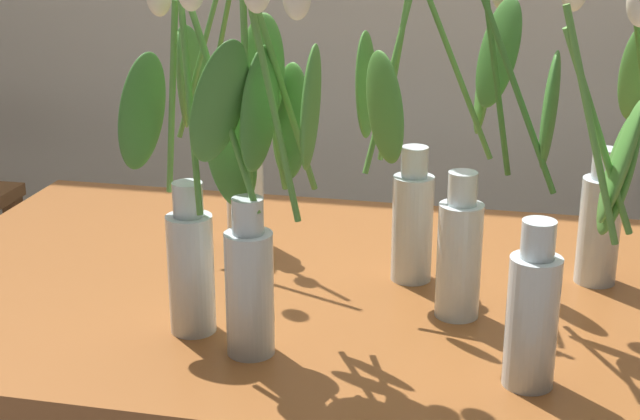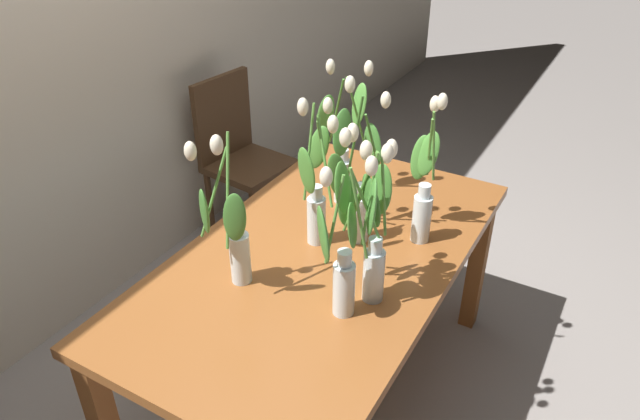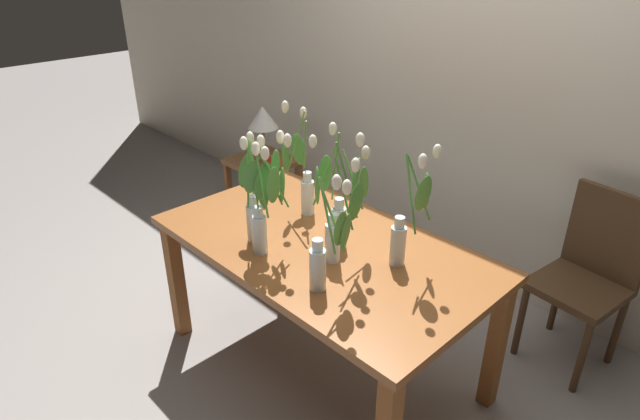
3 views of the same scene
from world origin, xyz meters
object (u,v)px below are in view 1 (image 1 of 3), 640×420
tulip_vase_2 (413,160)px  tulip_vase_5 (226,147)px  dining_table (375,338)px  tulip_vase_3 (263,188)px  tulip_vase_0 (622,169)px  tulip_vase_4 (196,194)px  tulip_vase_6 (481,193)px  tulip_vase_1 (562,260)px

tulip_vase_2 → tulip_vase_5: 0.37m
dining_table → tulip_vase_5: bearing=153.0°
dining_table → tulip_vase_3: size_ratio=2.88×
tulip_vase_2 → dining_table: bearing=-137.8°
tulip_vase_5 → dining_table: bearing=-27.0°
dining_table → tulip_vase_2: (0.05, 0.04, 0.30)m
tulip_vase_0 → tulip_vase_4: size_ratio=1.04×
tulip_vase_3 → tulip_vase_6: 0.34m
tulip_vase_3 → tulip_vase_4: tulip_vase_3 is taller
tulip_vase_1 → tulip_vase_5: (-0.58, 0.41, 0.01)m
tulip_vase_4 → tulip_vase_1: bearing=-4.4°
tulip_vase_1 → tulip_vase_3: size_ratio=0.96×
tulip_vase_0 → dining_table: bearing=-162.1°
dining_table → tulip_vase_6: (0.17, -0.06, 0.29)m
tulip_vase_0 → tulip_vase_6: tulip_vase_6 is taller
tulip_vase_2 → tulip_vase_4: 0.38m
tulip_vase_4 → tulip_vase_2: bearing=43.9°
tulip_vase_4 → tulip_vase_6: size_ratio=0.91×
tulip_vase_1 → tulip_vase_2: 0.38m
tulip_vase_5 → tulip_vase_0: bearing=-2.5°
tulip_vase_5 → tulip_vase_2: bearing=-17.2°
tulip_vase_0 → tulip_vase_2: (-0.33, -0.08, 0.02)m
dining_table → tulip_vase_2: 0.31m
dining_table → tulip_vase_5: (-0.30, 0.15, 0.27)m
tulip_vase_6 → tulip_vase_0: bearing=40.0°
tulip_vase_1 → tulip_vase_5: size_ratio=0.92×
dining_table → tulip_vase_6: 0.34m
tulip_vase_2 → tulip_vase_3: bearing=-123.1°
tulip_vase_5 → tulip_vase_6: tulip_vase_6 is taller
tulip_vase_0 → tulip_vase_4: bearing=-150.6°
tulip_vase_2 → tulip_vase_6: bearing=-41.6°
tulip_vase_3 → tulip_vase_6: tulip_vase_6 is taller
tulip_vase_0 → tulip_vase_6: (-0.22, -0.18, 0.00)m
tulip_vase_4 → tulip_vase_5: tulip_vase_5 is taller
tulip_vase_1 → tulip_vase_2: size_ratio=0.94×
tulip_vase_2 → tulip_vase_4: size_ratio=1.06×
tulip_vase_1 → tulip_vase_5: 0.71m
tulip_vase_0 → tulip_vase_5: (-0.68, 0.03, -0.01)m
tulip_vase_0 → tulip_vase_3: (-0.51, -0.35, 0.04)m
tulip_vase_1 → tulip_vase_4: tulip_vase_4 is taller
tulip_vase_4 → tulip_vase_5: (-0.08, 0.37, -0.03)m
dining_table → tulip_vase_0: bearing=17.9°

